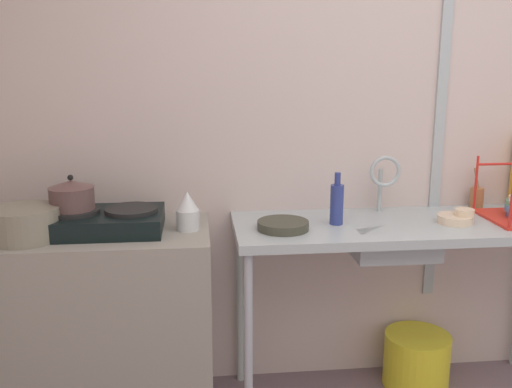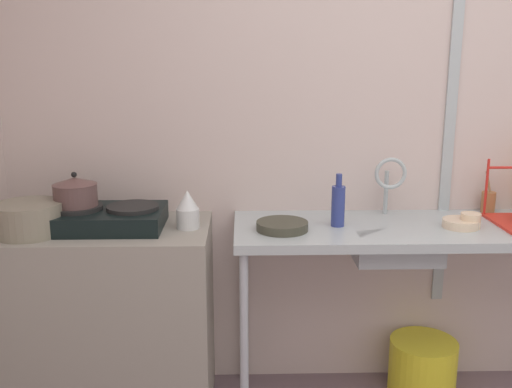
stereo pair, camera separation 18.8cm
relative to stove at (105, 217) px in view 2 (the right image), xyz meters
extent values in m
cube|color=beige|center=(1.47, 0.31, 0.46)|extent=(4.77, 0.10, 2.74)
cube|color=#A4AFB2|center=(1.56, 0.26, 0.59)|extent=(0.05, 0.01, 2.19)
cube|color=gray|center=(-0.01, 0.00, -0.48)|extent=(0.91, 0.53, 0.87)
cube|color=#A4AFB2|center=(1.32, 0.00, -0.07)|extent=(1.53, 0.53, 0.04)
cylinder|color=#A6ACB5|center=(0.59, -0.22, -0.50)|extent=(0.04, 0.04, 0.83)
cylinder|color=#A7B5B0|center=(0.59, 0.22, -0.50)|extent=(0.04, 0.04, 0.83)
cube|color=black|center=(0.00, 0.00, -0.01)|extent=(0.50, 0.34, 0.08)
cylinder|color=black|center=(-0.12, 0.00, 0.04)|extent=(0.22, 0.22, 0.02)
cylinder|color=black|center=(0.12, 0.00, 0.04)|extent=(0.22, 0.22, 0.02)
cylinder|color=brown|center=(-0.12, 0.00, 0.10)|extent=(0.18, 0.18, 0.09)
cone|color=brown|center=(-0.12, 0.00, 0.16)|extent=(0.19, 0.19, 0.03)
sphere|color=black|center=(-0.12, 0.00, 0.19)|extent=(0.02, 0.02, 0.02)
cylinder|color=gray|center=(-0.29, -0.09, 0.02)|extent=(0.28, 0.28, 0.13)
cylinder|color=silver|center=(0.36, -0.02, 0.00)|extent=(0.10, 0.10, 0.09)
cone|color=silver|center=(0.36, -0.02, 0.08)|extent=(0.09, 0.09, 0.08)
cube|color=#A4AFB2|center=(1.25, 0.00, -0.12)|extent=(0.37, 0.34, 0.14)
cylinder|color=#A4AFB2|center=(1.26, 0.20, 0.06)|extent=(0.02, 0.02, 0.21)
torus|color=#A4AFB2|center=(1.26, 0.14, 0.16)|extent=(0.15, 0.02, 0.15)
cylinder|color=#3A3A2D|center=(0.76, -0.06, -0.03)|extent=(0.22, 0.22, 0.04)
cylinder|color=red|center=(1.71, 0.15, 0.09)|extent=(0.01, 0.01, 0.27)
cylinder|color=beige|center=(1.57, -0.05, -0.01)|extent=(0.09, 0.09, 0.07)
cylinder|color=beige|center=(1.53, -0.04, -0.03)|extent=(0.15, 0.15, 0.04)
cylinder|color=navy|center=(1.00, 0.00, 0.04)|extent=(0.06, 0.06, 0.18)
cylinder|color=navy|center=(1.00, 0.00, 0.16)|extent=(0.03, 0.03, 0.05)
cylinder|color=#A16A3F|center=(1.76, 0.21, 0.00)|extent=(0.06, 0.06, 0.10)
cylinder|color=olive|center=(1.76, 0.21, 0.07)|extent=(0.04, 0.05, 0.16)
cylinder|color=yellow|center=(1.45, 0.09, -0.78)|extent=(0.32, 0.32, 0.27)
camera|label=1|loc=(0.40, -2.37, 0.66)|focal=40.09mm
camera|label=2|loc=(0.59, -2.38, 0.66)|focal=40.09mm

